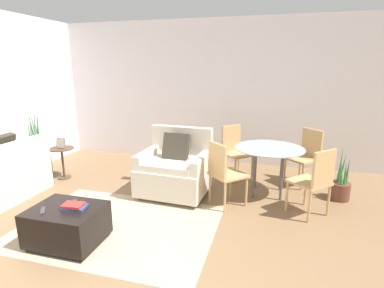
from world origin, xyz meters
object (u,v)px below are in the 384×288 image
Objects in this scene: armchair at (175,170)px; potted_plant at (39,159)px; ottoman at (67,224)px; dining_chair_near_left at (223,170)px; tv_remote_primary at (75,202)px; dining_table at (269,153)px; book_stack at (74,206)px; potted_plant_small at (340,187)px; tv_remote_secondary at (43,210)px; dining_chair_far_left at (235,148)px; dining_chair_near_right at (315,178)px; dining_chair_far_right at (307,153)px; picture_frame at (61,143)px; side_table at (62,157)px.

potted_plant is at bearing 175.94° from armchair.
dining_chair_near_left is (1.46, 1.35, 0.29)m from ottoman.
tv_remote_primary is 0.13× the size of dining_table.
potted_plant reaches higher than book_stack.
potted_plant_small is at bearing 33.87° from book_stack.
tv_remote_secondary is (-0.18, -0.12, 0.19)m from ottoman.
potted_plant is 1.40× the size of dining_chair_far_left.
armchair is 1.94m from dining_chair_near_right.
ottoman is at bearing -136.28° from dining_chair_far_right.
tv_remote_secondary is 3.10m from dining_chair_far_left.
ottoman is 0.74× the size of dining_table.
dining_chair_near_left reaches higher than picture_frame.
tv_remote_secondary is (-0.28, -0.13, -0.02)m from book_stack.
armchair is at bearing 65.81° from ottoman.
potted_plant is 1.40× the size of dining_chair_far_right.
dining_chair_near_right is at bearing -45.00° from dining_table.
dining_chair_far_left is at bearing 12.70° from potted_plant.
potted_plant is (-1.93, 1.60, -0.15)m from tv_remote_primary.
dining_chair_far_left is at bearing 135.00° from dining_table.
side_table is 2.95m from dining_chair_far_left.
dining_chair_far_left reaches higher than ottoman.
picture_frame is at bearing 175.23° from dining_chair_near_right.
book_stack is 1.91m from dining_chair_near_left.
dining_chair_near_left reaches higher than tv_remote_secondary.
book_stack is 2.22m from picture_frame.
dining_chair_near_left is 1.17× the size of potted_plant_small.
picture_frame is 4.00m from dining_chair_near_right.
book_stack is 2.67m from potted_plant.
dining_table is at bearing 42.55° from tv_remote_secondary.
dining_chair_near_right reaches higher than picture_frame.
ottoman is 0.24m from tv_remote_primary.
armchair is at bearing -164.69° from dining_table.
tv_remote_secondary is 0.20× the size of potted_plant_small.
potted_plant_small is (1.60, 0.65, -0.33)m from dining_chair_near_left.
tv_remote_secondary is at bearing -138.36° from dining_chair_near_left.
ottoman is 2.92m from dining_chair_far_left.
potted_plant is 3.42m from dining_chair_near_left.
tv_remote_primary is 0.14× the size of dining_chair_near_left.
tv_remote_secondary is at bearing -122.08° from dining_chair_far_left.
tv_remote_primary is at bearing 123.06° from book_stack.
potted_plant_small is at bearing 2.91° from potted_plant.
dining_chair_near_right is at bearing -123.72° from potted_plant_small.
armchair is 2.07m from side_table.
potted_plant_small reaches higher than book_stack.
picture_frame is at bearing -90.00° from side_table.
potted_plant is 0.57m from side_table.
armchair is 1.22m from dining_chair_far_left.
potted_plant_small reaches higher than tv_remote_primary.
dining_chair_far_left is 1.00× the size of dining_chair_far_right.
side_table is (-2.06, 0.12, -0.00)m from armchair.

